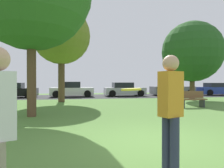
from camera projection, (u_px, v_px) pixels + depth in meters
name	position (u px, v px, depth m)	size (l,w,h in m)	color
ground_plane	(155.00, 141.00, 5.04)	(44.00, 44.00, 0.00)	#547F38
road_strip	(94.00, 96.00, 20.80)	(44.00, 6.40, 0.01)	#28282B
maple_tree_near	(61.00, 36.00, 15.01)	(4.10, 4.10, 6.78)	brown
maple_tree_far	(192.00, 52.00, 16.39)	(4.67, 4.67, 6.10)	brown
person_catcher	(171.00, 109.00, 3.14)	(0.38, 0.32, 1.81)	#2D334C
frisbee_disc	(131.00, 89.00, 2.78)	(0.33, 0.33, 0.04)	yellow
parked_car_black	(14.00, 91.00, 19.23)	(4.03, 1.98, 1.34)	black
parked_car_white	(72.00, 90.00, 20.19)	(4.04, 2.06, 1.44)	white
parked_car_silver	(124.00, 90.00, 21.30)	(4.03, 2.02, 1.36)	#B7B7BC
parked_car_grey	(172.00, 89.00, 22.35)	(4.41, 2.01, 1.40)	slate
parked_car_blue	(218.00, 89.00, 22.94)	(4.57, 1.94, 1.32)	#233893
park_bench	(192.00, 99.00, 11.81)	(1.60, 0.45, 0.90)	brown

